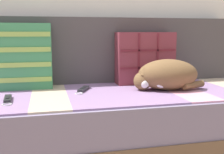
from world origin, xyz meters
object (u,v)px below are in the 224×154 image
throw_pillow_quilted (145,58)px  game_remote_near (8,99)px  game_remote_far (83,89)px  throw_pillow_striped (14,57)px  sleeping_cat (166,75)px  couch (100,121)px

throw_pillow_quilted → game_remote_near: throw_pillow_quilted is taller
throw_pillow_quilted → game_remote_far: size_ratio=2.15×
throw_pillow_striped → sleeping_cat: bearing=-15.3°
couch → game_remote_far: bearing=158.8°
couch → sleeping_cat: 0.50m
throw_pillow_striped → game_remote_near: throw_pillow_striped is taller
sleeping_cat → game_remote_near: bearing=-175.6°
sleeping_cat → throw_pillow_striped: bearing=164.7°
throw_pillow_striped → game_remote_near: (-0.01, -0.32, -0.20)m
couch → throw_pillow_quilted: 0.56m
throw_pillow_quilted → sleeping_cat: (0.05, -0.25, -0.09)m
game_remote_near → game_remote_far: size_ratio=1.02×
couch → throw_pillow_quilted: bearing=29.1°
couch → sleeping_cat: size_ratio=4.79×
throw_pillow_striped → game_remote_far: size_ratio=2.39×
couch → game_remote_near: (-0.53, -0.12, 0.20)m
throw_pillow_quilted → sleeping_cat: 0.27m
couch → throw_pillow_striped: bearing=158.6°
throw_pillow_quilted → throw_pillow_striped: (-0.88, -0.00, 0.03)m
couch → throw_pillow_quilted: throw_pillow_quilted is taller
throw_pillow_striped → game_remote_far: (0.41, -0.16, -0.20)m
throw_pillow_striped → game_remote_near: size_ratio=2.34×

